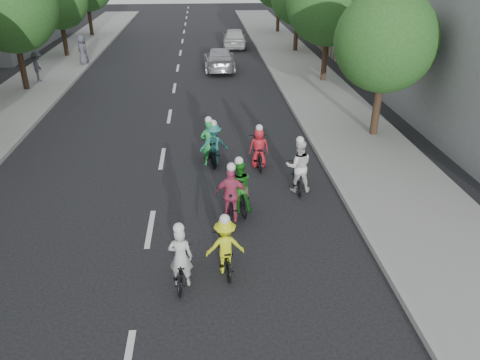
{
  "coord_description": "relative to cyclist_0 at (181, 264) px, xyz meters",
  "views": [
    {
      "loc": [
        1.67,
        -11.56,
        7.25
      ],
      "look_at": [
        2.66,
        0.92,
        1.0
      ],
      "focal_mm": 35.0,
      "sensor_mm": 36.0,
      "label": 1
    }
  ],
  "objects": [
    {
      "name": "cyclist_4",
      "position": [
        2.6,
        6.55,
        0.04
      ],
      "size": [
        0.73,
        1.94,
        1.63
      ],
      "rotation": [
        0.0,
        0.0,
        3.12
      ],
      "color": "black",
      "rests_on": "ground"
    },
    {
      "name": "cyclist_6",
      "position": [
        3.66,
        4.55,
        0.15
      ],
      "size": [
        0.88,
        1.65,
        1.91
      ],
      "rotation": [
        0.0,
        0.0,
        3.1
      ],
      "color": "black",
      "rests_on": "ground"
    },
    {
      "name": "spectator_0",
      "position": [
        -8.91,
        19.01,
        0.47
      ],
      "size": [
        0.83,
        1.22,
        1.74
      ],
      "primitive_type": "imported",
      "rotation": [
        0.0,
        0.0,
        1.75
      ],
      "color": "#494A55",
      "rests_on": "sidewalk_left"
    },
    {
      "name": "curb_left",
      "position": [
        -7.05,
        12.47,
        -0.45
      ],
      "size": [
        0.18,
        80.0,
        0.18
      ],
      "primitive_type": "cube",
      "color": "#999993",
      "rests_on": "ground"
    },
    {
      "name": "follow_car_trail",
      "position": [
        3.29,
        29.41,
        0.22
      ],
      "size": [
        2.07,
        4.57,
        1.52
      ],
      "primitive_type": "imported",
      "rotation": [
        0.0,
        0.0,
        3.08
      ],
      "color": "silver",
      "rests_on": "ground"
    },
    {
      "name": "spectator_1",
      "position": [
        -7.73,
        24.73,
        0.36
      ],
      "size": [
        0.6,
        0.95,
        1.51
      ],
      "primitive_type": "imported",
      "rotation": [
        0.0,
        0.0,
        1.85
      ],
      "color": "#545662",
      "rests_on": "sidewalk_left"
    },
    {
      "name": "tree_l_4",
      "position": [
        -9.2,
        26.47,
        3.42
      ],
      "size": [
        4.0,
        4.0,
        5.97
      ],
      "color": "black",
      "rests_on": "ground"
    },
    {
      "name": "ground",
      "position": [
        -1.0,
        2.47,
        -0.54
      ],
      "size": [
        120.0,
        120.0,
        0.0
      ],
      "primitive_type": "plane",
      "color": "black",
      "rests_on": "ground"
    },
    {
      "name": "cyclist_2",
      "position": [
        1.06,
        0.42,
        0.05
      ],
      "size": [
        1.0,
        1.65,
        1.62
      ],
      "rotation": [
        0.0,
        0.0,
        3.24
      ],
      "color": "black",
      "rests_on": "ground"
    },
    {
      "name": "cyclist_1",
      "position": [
        1.63,
        3.37,
        0.14
      ],
      "size": [
        0.89,
        1.96,
        1.79
      ],
      "rotation": [
        0.0,
        0.0,
        3.31
      ],
      "color": "black",
      "rests_on": "ground"
    },
    {
      "name": "spectator_2",
      "position": [
        -7.3,
        23.46,
        0.56
      ],
      "size": [
        0.84,
        1.06,
        1.9
      ],
      "primitive_type": "imported",
      "rotation": [
        0.0,
        0.0,
        1.86
      ],
      "color": "#4B4C57",
      "rests_on": "sidewalk_left"
    },
    {
      "name": "curb_right",
      "position": [
        5.05,
        12.47,
        -0.45
      ],
      "size": [
        0.18,
        80.0,
        0.18
      ],
      "primitive_type": "cube",
      "color": "#999993",
      "rests_on": "ground"
    },
    {
      "name": "tree_l_3",
      "position": [
        -9.2,
        17.47,
        3.97
      ],
      "size": [
        4.8,
        4.8,
        6.93
      ],
      "color": "black",
      "rests_on": "ground"
    },
    {
      "name": "tree_r_0",
      "position": [
        7.8,
        9.07,
        3.42
      ],
      "size": [
        4.0,
        4.0,
        5.97
      ],
      "color": "black",
      "rests_on": "ground"
    },
    {
      "name": "sidewalk_right",
      "position": [
        7.0,
        12.47,
        -0.47
      ],
      "size": [
        4.0,
        80.0,
        0.15
      ],
      "primitive_type": "cube",
      "color": "gray",
      "rests_on": "ground"
    },
    {
      "name": "cyclist_0",
      "position": [
        0.0,
        0.0,
        0.0
      ],
      "size": [
        0.66,
        1.58,
        1.7
      ],
      "rotation": [
        0.0,
        0.0,
        3.06
      ],
      "color": "black",
      "rests_on": "ground"
    },
    {
      "name": "cyclist_7",
      "position": [
        0.98,
        6.84,
        0.13
      ],
      "size": [
        1.05,
        1.56,
        1.73
      ],
      "rotation": [
        0.0,
        0.0,
        3.19
      ],
      "color": "black",
      "rests_on": "ground"
    },
    {
      "name": "tree_r_1",
      "position": [
        7.8,
        18.07,
        3.97
      ],
      "size": [
        4.8,
        4.8,
        6.93
      ],
      "color": "black",
      "rests_on": "ground"
    },
    {
      "name": "cyclist_3",
      "position": [
        1.37,
        2.8,
        0.14
      ],
      "size": [
        1.05,
        1.63,
        1.87
      ],
      "rotation": [
        0.0,
        0.0,
        3.03
      ],
      "color": "black",
      "rests_on": "ground"
    },
    {
      "name": "cyclist_5",
      "position": [
        0.8,
        6.86,
        0.1
      ],
      "size": [
        0.73,
        1.57,
        1.86
      ],
      "rotation": [
        0.0,
        0.0,
        3.35
      ],
      "color": "black",
      "rests_on": "ground"
    },
    {
      "name": "follow_car_lead",
      "position": [
        1.78,
        21.89,
        0.15
      ],
      "size": [
        1.95,
        4.76,
        1.38
      ],
      "primitive_type": "imported",
      "rotation": [
        0.0,
        0.0,
        3.14
      ],
      "color": "#AEADB2",
      "rests_on": "ground"
    }
  ]
}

